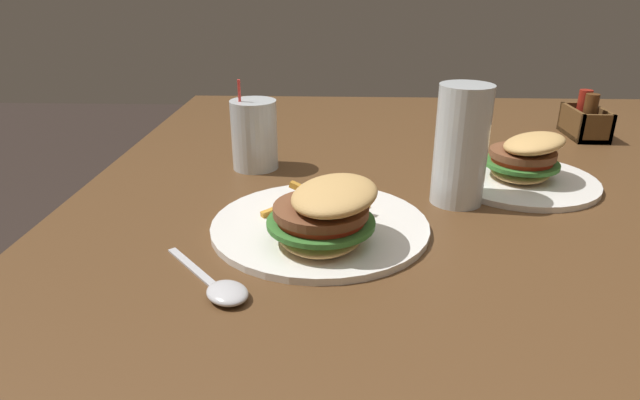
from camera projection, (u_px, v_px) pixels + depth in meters
name	position (u px, v px, depth m)	size (l,w,h in m)	color
dining_table	(470.00, 254.00, 0.90)	(1.57, 1.32, 0.76)	brown
meal_plate_near	(323.00, 218.00, 0.72)	(0.31, 0.31, 0.10)	white
beer_glass	(461.00, 150.00, 0.82)	(0.08, 0.08, 0.19)	silver
juice_glass	(254.00, 136.00, 0.98)	(0.08, 0.08, 0.17)	silver
spoon	(224.00, 290.00, 0.60)	(0.15, 0.13, 0.02)	silver
meal_plate_far	(523.00, 167.00, 0.92)	(0.26, 0.26, 0.10)	white
condiment_caddy	(585.00, 122.00, 1.18)	(0.13, 0.07, 0.10)	brown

